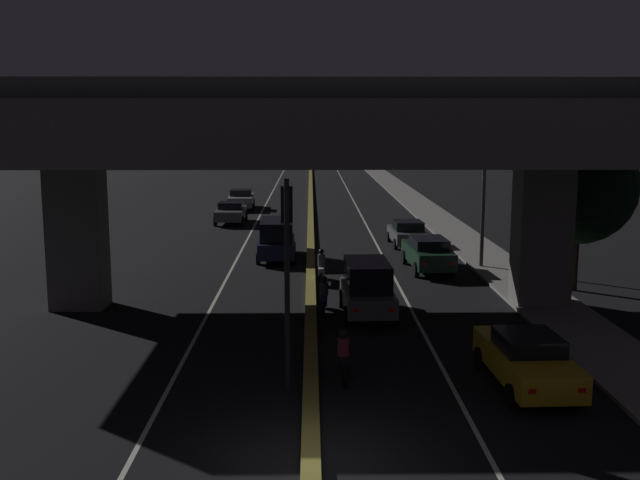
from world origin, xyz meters
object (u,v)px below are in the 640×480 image
Objects in this scene: traffic_light_left_of_median at (287,247)px; motorcycle_black_filtering_near at (343,358)px; car_dark_green_third at (428,253)px; car_grey_second_oncoming at (231,212)px; motorcycle_white_filtering_far at (321,268)px; car_taxi_yellow_lead at (526,359)px; car_dark_blue_lead_oncoming at (277,239)px; car_grey_second at (367,287)px; street_lamp at (478,174)px; pedestrian_on_sidewalk at (531,280)px; car_silver_third_oncoming at (241,199)px; car_grey_fourth at (407,233)px; motorcycle_blue_filtering_mid at (324,297)px.

traffic_light_left_of_median reaches higher than motorcycle_black_filtering_near.
car_dark_green_third is 1.11× the size of car_grey_second_oncoming.
car_taxi_yellow_lead is at bearing -154.19° from motorcycle_white_filtering_far.
car_grey_second_oncoming is at bearing -166.22° from car_dark_blue_lead_oncoming.
car_grey_second_oncoming is (-7.47, 24.54, -0.29)m from car_grey_second.
street_lamp is 3.77× the size of motorcycle_white_filtering_far.
pedestrian_on_sidewalk reaches higher than car_taxi_yellow_lead.
street_lamp is at bearing -35.61° from car_grey_second.
car_grey_second is 33.81m from car_silver_third_oncoming.
car_grey_second is at bearing -123.97° from street_lamp.
car_grey_fourth is 8.18m from car_dark_blue_lead_oncoming.
car_dark_green_third is 19.66m from car_grey_second_oncoming.
car_grey_second is 25.66m from car_grey_second_oncoming.
car_dark_green_third is 2.52× the size of motorcycle_black_filtering_near.
car_grey_second_oncoming is (-3.71, 13.27, -0.28)m from car_dark_blue_lead_oncoming.
pedestrian_on_sidewalk is (2.88, -13.94, 0.28)m from car_grey_fourth.
car_dark_green_third reaches higher than car_grey_fourth.
car_taxi_yellow_lead is at bearing -143.65° from motorcycle_blue_filtering_mid.
car_dark_blue_lead_oncoming is at bearing 16.83° from car_grey_second.
car_dark_green_third is 1.03× the size of car_silver_third_oncoming.
car_dark_blue_lead_oncoming is at bearing 15.79° from car_grey_second_oncoming.
motorcycle_white_filtering_far is (1.07, 12.87, -3.13)m from traffic_light_left_of_median.
car_silver_third_oncoming is (-11.02, 24.75, -0.06)m from car_dark_green_third.
traffic_light_left_of_median reaches higher than pedestrian_on_sidewalk.
traffic_light_left_of_median is 0.73× the size of street_lamp.
street_lamp is at bearing -9.65° from car_taxi_yellow_lead.
motorcycle_blue_filtering_mid is at bearing -173.92° from pedestrian_on_sidewalk.
pedestrian_on_sidewalk is (7.85, -4.32, 0.39)m from motorcycle_white_filtering_far.
motorcycle_black_filtering_near is 10.87m from pedestrian_on_sidewalk.
car_dark_green_third is 1.20× the size of car_grey_fourth.
motorcycle_white_filtering_far reaches higher than car_grey_second_oncoming.
traffic_light_left_of_median is at bearing 174.02° from motorcycle_blue_filtering_mid.
street_lamp is 4.35m from car_dark_green_third.
motorcycle_white_filtering_far is (-5.04, -2.61, -0.20)m from car_dark_green_third.
car_grey_second reaches higher than motorcycle_blue_filtering_mid.
traffic_light_left_of_median is at bearing 88.27° from car_taxi_yellow_lead.
street_lamp is at bearing -40.00° from motorcycle_blue_filtering_mid.
car_dark_green_third is 5.68m from motorcycle_white_filtering_far.
street_lamp is 11.58m from motorcycle_blue_filtering_mid.
car_dark_blue_lead_oncoming is at bearing 163.95° from street_lamp.
car_dark_green_third is (6.11, 15.48, -2.92)m from traffic_light_left_of_median.
traffic_light_left_of_median is 32.32m from car_grey_second_oncoming.
traffic_light_left_of_median is at bearing 158.41° from car_grey_second.
car_taxi_yellow_lead is 8.90m from pedestrian_on_sidewalk.
pedestrian_on_sidewalk is at bearing -19.18° from car_taxi_yellow_lead.
street_lamp reaches higher than motorcycle_white_filtering_far.
motorcycle_black_filtering_near is at bearing -174.48° from motorcycle_white_filtering_far.
traffic_light_left_of_median is at bearing 4.76° from car_silver_third_oncoming.
car_grey_second is (-3.68, 7.22, 0.31)m from car_taxi_yellow_lead.
pedestrian_on_sidewalk reaches higher than motorcycle_white_filtering_far.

